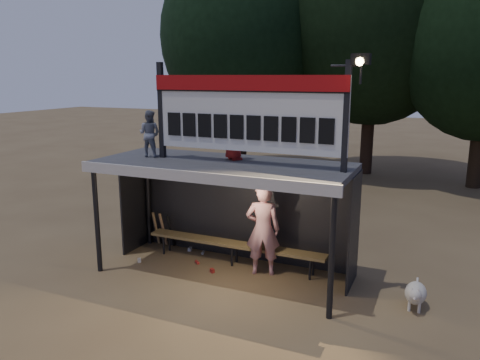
# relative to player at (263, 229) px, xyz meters

# --- Properties ---
(ground) EXTENTS (80.00, 80.00, 0.00)m
(ground) POSITION_rel_player_xyz_m (-0.73, -0.34, -0.94)
(ground) COLOR brown
(ground) RESTS_ON ground
(player) EXTENTS (0.79, 0.64, 1.88)m
(player) POSITION_rel_player_xyz_m (0.00, 0.00, 0.00)
(player) COLOR white
(player) RESTS_ON ground
(child_a) EXTENTS (0.49, 0.40, 0.95)m
(child_a) POSITION_rel_player_xyz_m (-2.36, -0.38, 1.85)
(child_a) COLOR slate
(child_a) RESTS_ON dugout_shelter
(child_b) EXTENTS (0.60, 0.58, 1.04)m
(child_b) POSITION_rel_player_xyz_m (-0.64, 0.00, 1.90)
(child_b) COLOR maroon
(child_b) RESTS_ON dugout_shelter
(dugout_shelter) EXTENTS (5.10, 2.08, 2.32)m
(dugout_shelter) POSITION_rel_player_xyz_m (-0.73, -0.10, 0.90)
(dugout_shelter) COLOR #39393C
(dugout_shelter) RESTS_ON ground
(scoreboard_assembly) EXTENTS (4.10, 0.27, 1.99)m
(scoreboard_assembly) POSITION_rel_player_xyz_m (-0.17, -0.35, 2.38)
(scoreboard_assembly) COLOR black
(scoreboard_assembly) RESTS_ON dugout_shelter
(bench) EXTENTS (4.00, 0.35, 0.48)m
(bench) POSITION_rel_player_xyz_m (-0.73, 0.21, -0.51)
(bench) COLOR olive
(bench) RESTS_ON ground
(tree_left) EXTENTS (6.46, 6.46, 9.27)m
(tree_left) POSITION_rel_player_xyz_m (-4.73, 9.66, 4.57)
(tree_left) COLOR black
(tree_left) RESTS_ON ground
(tree_mid) EXTENTS (7.22, 7.22, 10.36)m
(tree_mid) POSITION_rel_player_xyz_m (0.27, 11.16, 5.22)
(tree_mid) COLOR #301E15
(tree_mid) RESTS_ON ground
(dog) EXTENTS (0.36, 0.81, 0.49)m
(dog) POSITION_rel_player_xyz_m (2.96, -0.31, -0.66)
(dog) COLOR beige
(dog) RESTS_ON ground
(bats) EXTENTS (0.47, 0.32, 0.84)m
(bats) POSITION_rel_player_xyz_m (-2.68, 0.48, -0.51)
(bats) COLOR olive
(bats) RESTS_ON ground
(litter) EXTENTS (1.82, 1.15, 0.08)m
(litter) POSITION_rel_player_xyz_m (-1.74, -0.02, -0.90)
(litter) COLOR #A2231B
(litter) RESTS_ON ground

